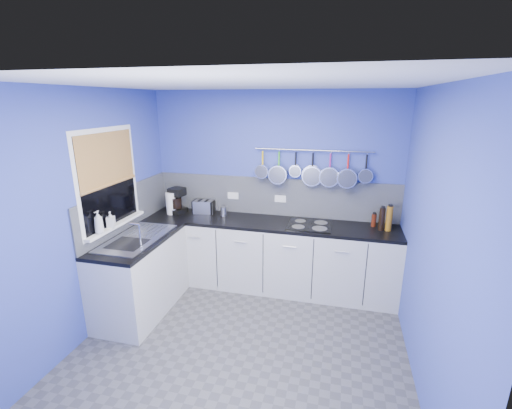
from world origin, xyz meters
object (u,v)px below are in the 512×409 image
at_px(coffee_maker, 177,201).
at_px(canister, 224,211).
at_px(toaster, 204,207).
at_px(hob, 310,225).
at_px(soap_bottle_a, 99,222).
at_px(paper_towel, 171,203).
at_px(soap_bottle_b, 111,219).

relative_size(coffee_maker, canister, 2.87).
height_order(toaster, hob, toaster).
height_order(soap_bottle_a, paper_towel, soap_bottle_a).
height_order(soap_bottle_a, coffee_maker, soap_bottle_a).
bearing_deg(paper_towel, soap_bottle_b, -101.19).
distance_m(coffee_maker, canister, 0.66).
bearing_deg(soap_bottle_b, paper_towel, 78.81).
xyz_separation_m(paper_towel, canister, (0.71, 0.09, -0.09)).
distance_m(soap_bottle_a, soap_bottle_b, 0.19).
xyz_separation_m(toaster, hob, (1.45, -0.17, -0.08)).
bearing_deg(soap_bottle_b, soap_bottle_a, -90.00).
bearing_deg(coffee_maker, paper_towel, -128.86).
xyz_separation_m(soap_bottle_b, canister, (0.90, 1.09, -0.18)).
bearing_deg(canister, hob, -5.53).
height_order(canister, hob, canister).
relative_size(soap_bottle_b, canister, 1.43).
distance_m(coffee_maker, hob, 1.80).
bearing_deg(hob, soap_bottle_a, -150.33).
bearing_deg(canister, toaster, 169.81).
relative_size(soap_bottle_b, coffee_maker, 0.50).
xyz_separation_m(coffee_maker, canister, (0.65, 0.04, -0.11)).
bearing_deg(soap_bottle_b, hob, 25.49).
relative_size(soap_bottle_b, paper_towel, 0.59).
height_order(paper_towel, canister, paper_towel).
relative_size(coffee_maker, hob, 0.65).
bearing_deg(coffee_maker, hob, 9.34).
bearing_deg(canister, coffee_maker, -176.38).
relative_size(soap_bottle_b, hob, 0.33).
xyz_separation_m(soap_bottle_a, canister, (0.90, 1.28, -0.21)).
height_order(coffee_maker, canister, coffee_maker).
distance_m(paper_towel, canister, 0.72).
bearing_deg(coffee_maker, canister, 15.20).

